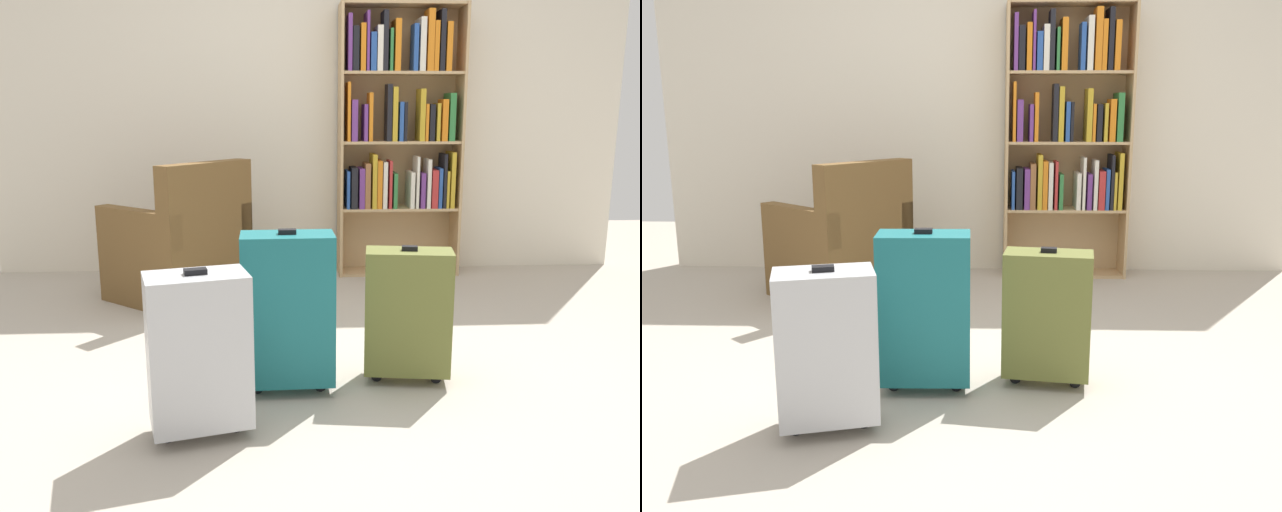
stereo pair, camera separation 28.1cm
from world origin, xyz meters
The scene contains 8 objects.
ground_plane centered at (0.00, 0.00, 0.00)m, with size 8.24×8.24×0.00m, color #B2A899.
back_wall centered at (0.00, 2.12, 1.30)m, with size 4.71×0.10×2.60m, color beige.
bookshelf centered at (0.64, 1.92, 1.07)m, with size 0.89×0.28×1.94m.
armchair centered at (-0.87, 1.30, 0.32)m, with size 0.99×0.99×0.90m.
mug centered at (-0.41, 1.26, 0.05)m, with size 0.12×0.08×0.10m.
suitcase_teal centered at (-0.20, -0.20, 0.38)m, with size 0.40×0.22×0.73m.
suitcase_silver centered at (-0.54, -0.59, 0.34)m, with size 0.42×0.31×0.66m.
suitcase_olive centered at (0.34, -0.12, 0.33)m, with size 0.41×0.24×0.63m.
Camera 1 is at (-0.22, -2.93, 1.23)m, focal length 37.19 mm.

